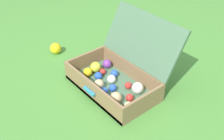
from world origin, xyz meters
TOP-DOWN VIEW (x-y plane):
  - ground_plane at (0.00, 0.00)m, footprint 16.00×16.00m
  - open_suitcase at (0.08, 0.02)m, footprint 0.63×0.56m
  - stray_ball_on_grass at (-0.58, -0.11)m, footprint 0.09×0.09m

SIDE VIEW (x-z plane):
  - ground_plane at x=0.00m, z-range 0.00..0.00m
  - stray_ball_on_grass at x=-0.58m, z-range 0.00..0.09m
  - open_suitcase at x=0.08m, z-range -0.13..0.34m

